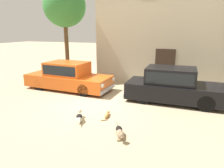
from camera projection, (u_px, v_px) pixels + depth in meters
ground_plane at (92, 103)px, 8.79m from camera, size 80.00×80.00×0.00m
parked_sedan_nearest at (68, 76)px, 10.73m from camera, size 4.83×1.94×1.48m
parked_sedan_second at (173, 85)px, 8.83m from camera, size 4.32×1.72×1.53m
apartment_block at (202, 17)px, 13.06m from camera, size 12.15×6.76×7.95m
stray_dog_spotted at (119, 132)px, 5.98m from camera, size 0.55×0.98×0.35m
stray_dog_tan at (79, 117)px, 7.04m from camera, size 0.51×0.87×0.35m
stray_cat at (107, 115)px, 7.38m from camera, size 0.21×0.68×0.16m
acacia_tree_left at (64, 7)px, 12.32m from camera, size 2.69×2.42×5.83m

